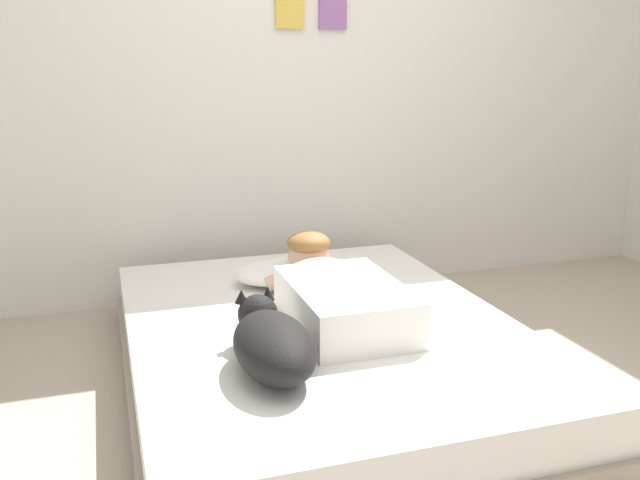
% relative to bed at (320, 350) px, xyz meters
% --- Properties ---
extents(ground_plane, '(12.94, 12.94, 0.00)m').
position_rel_bed_xyz_m(ground_plane, '(0.33, -0.47, -0.13)').
color(ground_plane, tan).
extents(back_wall, '(4.47, 0.12, 2.50)m').
position_rel_bed_xyz_m(back_wall, '(0.33, 1.23, 1.12)').
color(back_wall, silver).
rests_on(back_wall, ground).
extents(bed, '(1.56, 2.07, 0.27)m').
position_rel_bed_xyz_m(bed, '(0.00, 0.00, 0.00)').
color(bed, gray).
rests_on(bed, ground).
extents(pillow, '(0.52, 0.32, 0.11)m').
position_rel_bed_xyz_m(pillow, '(0.01, 0.50, 0.19)').
color(pillow, white).
rests_on(pillow, bed).
extents(person_lying, '(0.43, 0.92, 0.27)m').
position_rel_bed_xyz_m(person_lying, '(0.07, 0.03, 0.24)').
color(person_lying, white).
rests_on(person_lying, bed).
extents(dog, '(0.26, 0.57, 0.21)m').
position_rel_bed_xyz_m(dog, '(-0.30, -0.40, 0.24)').
color(dog, black).
rests_on(dog, bed).
extents(coffee_cup, '(0.12, 0.09, 0.07)m').
position_rel_bed_xyz_m(coffee_cup, '(0.15, 0.47, 0.18)').
color(coffee_cup, white).
rests_on(coffee_cup, bed).
extents(cell_phone, '(0.07, 0.14, 0.01)m').
position_rel_bed_xyz_m(cell_phone, '(-0.10, -0.18, 0.14)').
color(cell_phone, black).
rests_on(cell_phone, bed).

